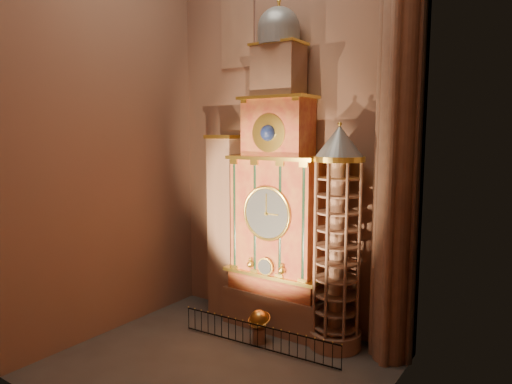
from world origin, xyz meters
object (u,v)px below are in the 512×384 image
Objects in this scene: stair_turret at (337,240)px; celestial_globe at (259,323)px; portrait_tower at (226,225)px; astronomical_clock at (277,204)px; iron_railing at (258,336)px.

stair_turret reaches higher than celestial_globe.
stair_turret is 6.43× the size of celestial_globe.
portrait_tower reaches higher than celestial_globe.
astronomical_clock reaches higher than portrait_tower.
portrait_tower is (-3.40, 0.02, -1.53)m from astronomical_clock.
stair_turret reaches higher than portrait_tower.
astronomical_clock is 6.04m from celestial_globe.
celestial_globe is (-3.24, -1.80, -4.26)m from stair_turret.
astronomical_clock is 6.63m from iron_railing.
celestial_globe is 0.76m from iron_railing.
iron_railing is (0.57, -2.64, -6.05)m from astronomical_clock.
iron_railing is (3.97, -2.66, -4.52)m from portrait_tower.
celestial_globe is at bearing -150.92° from stair_turret.
portrait_tower is at bearing 146.23° from iron_railing.
stair_turret reaches higher than iron_railing.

